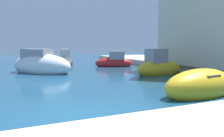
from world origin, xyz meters
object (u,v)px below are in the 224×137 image
at_px(moored_boat_3, 41,65).
at_px(moored_boat_4, 114,62).
at_px(moored_boat_8, 66,61).
at_px(moored_boat_5, 201,86).
at_px(moored_boat_6, 159,67).

height_order(moored_boat_3, moored_boat_4, moored_boat_3).
height_order(moored_boat_3, moored_boat_8, moored_boat_3).
bearing_deg(moored_boat_5, moored_boat_3, -74.05).
relative_size(moored_boat_5, moored_boat_6, 1.08).
xyz_separation_m(moored_boat_4, moored_boat_5, (-2.38, -12.36, -0.03)).
relative_size(moored_boat_3, moored_boat_4, 1.39).
xyz_separation_m(moored_boat_3, moored_boat_8, (3.11, 5.04, -0.14)).
relative_size(moored_boat_3, moored_boat_6, 1.37).
distance_m(moored_boat_6, moored_boat_8, 10.02).
distance_m(moored_boat_3, moored_boat_6, 7.99).
bearing_deg(moored_boat_6, moored_boat_3, 144.68).
height_order(moored_boat_6, moored_boat_8, moored_boat_6).
distance_m(moored_boat_4, moored_boat_5, 12.59).
xyz_separation_m(moored_boat_4, moored_boat_6, (0.11, -6.31, 0.07)).
bearing_deg(moored_boat_4, moored_boat_3, 38.76).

